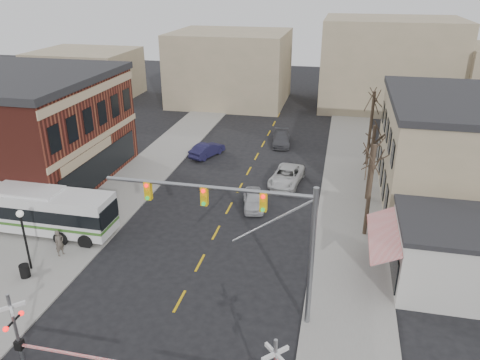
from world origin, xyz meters
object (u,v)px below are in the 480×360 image
object	(u,v)px
trash_bin	(25,271)
car_c	(287,176)
pedestrian_far	(73,228)
car_d	(281,139)
transit_bus	(30,209)
traffic_signal_mast	(254,223)
car_a	(253,200)
rr_crossing_west	(24,331)
street_lamp	(23,227)
pedestrian_near	(59,243)
car_b	(207,150)

from	to	relation	value
trash_bin	car_c	xyz separation A→B (m)	(13.85, 17.71, 0.20)
pedestrian_far	car_d	bearing A→B (deg)	23.65
transit_bus	trash_bin	bearing A→B (deg)	-59.76
traffic_signal_mast	car_a	bearing A→B (deg)	100.88
traffic_signal_mast	rr_crossing_west	world-z (taller)	traffic_signal_mast
car_d	trash_bin	bearing A→B (deg)	-120.12
street_lamp	pedestrian_far	distance (m)	4.43
trash_bin	street_lamp	bearing A→B (deg)	104.67
transit_bus	trash_bin	distance (m)	6.27
pedestrian_near	car_b	bearing A→B (deg)	8.98
transit_bus	trash_bin	world-z (taller)	transit_bus
car_d	pedestrian_far	size ratio (longest dim) A/B	2.58
traffic_signal_mast	car_c	size ratio (longest dim) A/B	2.06
car_b	pedestrian_near	bearing A→B (deg)	100.29
pedestrian_far	transit_bus	bearing A→B (deg)	130.63
rr_crossing_west	pedestrian_far	xyz separation A→B (m)	(-4.05, 10.82, -0.95)
street_lamp	transit_bus	bearing A→B (deg)	122.88
street_lamp	car_c	size ratio (longest dim) A/B	0.78
rr_crossing_west	car_b	bearing A→B (deg)	89.22
traffic_signal_mast	trash_bin	xyz separation A→B (m)	(-14.32, 0.35, -5.25)
traffic_signal_mast	pedestrian_near	distance (m)	14.67
trash_bin	car_d	world-z (taller)	car_d
transit_bus	car_c	world-z (taller)	transit_bus
street_lamp	pedestrian_near	distance (m)	2.91
trash_bin	car_b	world-z (taller)	car_b
transit_bus	trash_bin	size ratio (longest dim) A/B	15.01
car_a	pedestrian_far	bearing A→B (deg)	-158.24
street_lamp	car_c	distance (m)	22.07
rr_crossing_west	trash_bin	size ratio (longest dim) A/B	6.76
transit_bus	pedestrian_near	bearing A→B (deg)	-34.15
traffic_signal_mast	rr_crossing_west	bearing A→B (deg)	-149.46
pedestrian_far	rr_crossing_west	bearing A→B (deg)	-109.83
car_a	car_c	xyz separation A→B (m)	(2.00, 5.20, 0.06)
transit_bus	car_b	xyz separation A→B (m)	(8.07, 17.61, -1.10)
trash_bin	car_d	bearing A→B (deg)	66.97
traffic_signal_mast	car_b	xyz separation A→B (m)	(-9.34, 23.26, -5.07)
car_b	pedestrian_far	world-z (taller)	pedestrian_far
car_c	pedestrian_far	size ratio (longest dim) A/B	2.94
car_c	rr_crossing_west	bearing A→B (deg)	-104.12
car_d	traffic_signal_mast	bearing A→B (deg)	-92.32
car_c	car_d	size ratio (longest dim) A/B	1.14
car_c	pedestrian_near	size ratio (longest dim) A/B	2.91
traffic_signal_mast	pedestrian_far	size ratio (longest dim) A/B	6.06
street_lamp	rr_crossing_west	bearing A→B (deg)	-55.35
pedestrian_near	pedestrian_far	xyz separation A→B (m)	(-0.24, 2.05, -0.01)
trash_bin	car_a	bearing A→B (deg)	46.54
car_b	pedestrian_near	size ratio (longest dim) A/B	2.39
trash_bin	car_a	xyz separation A→B (m)	(11.85, 12.51, 0.14)
transit_bus	car_a	distance (m)	16.63
car_d	pedestrian_near	xyz separation A→B (m)	(-11.17, -25.43, 0.36)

